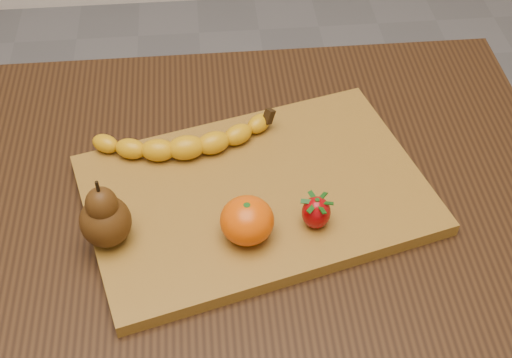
{
  "coord_description": "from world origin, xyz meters",
  "views": [
    {
      "loc": [
        0.01,
        -0.65,
        1.48
      ],
      "look_at": [
        0.07,
        0.01,
        0.8
      ],
      "focal_mm": 50.0,
      "sensor_mm": 36.0,
      "label": 1
    }
  ],
  "objects_px": {
    "table": "(211,252)",
    "cutting_board": "(256,194)",
    "mandarin": "(247,220)",
    "pear": "(103,212)"
  },
  "relations": [
    {
      "from": "table",
      "to": "cutting_board",
      "type": "distance_m",
      "value": 0.13
    },
    {
      "from": "cutting_board",
      "to": "pear",
      "type": "bearing_deg",
      "value": -175.57
    },
    {
      "from": "table",
      "to": "cutting_board",
      "type": "relative_size",
      "value": 2.22
    },
    {
      "from": "mandarin",
      "to": "table",
      "type": "bearing_deg",
      "value": 124.2
    },
    {
      "from": "mandarin",
      "to": "pear",
      "type": "bearing_deg",
      "value": 176.13
    },
    {
      "from": "cutting_board",
      "to": "pear",
      "type": "xyz_separation_m",
      "value": [
        -0.19,
        -0.07,
        0.06
      ]
    },
    {
      "from": "mandarin",
      "to": "cutting_board",
      "type": "bearing_deg",
      "value": 76.86
    },
    {
      "from": "table",
      "to": "cutting_board",
      "type": "height_order",
      "value": "cutting_board"
    },
    {
      "from": "table",
      "to": "pear",
      "type": "relative_size",
      "value": 9.94
    },
    {
      "from": "table",
      "to": "cutting_board",
      "type": "bearing_deg",
      "value": 6.62
    }
  ]
}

